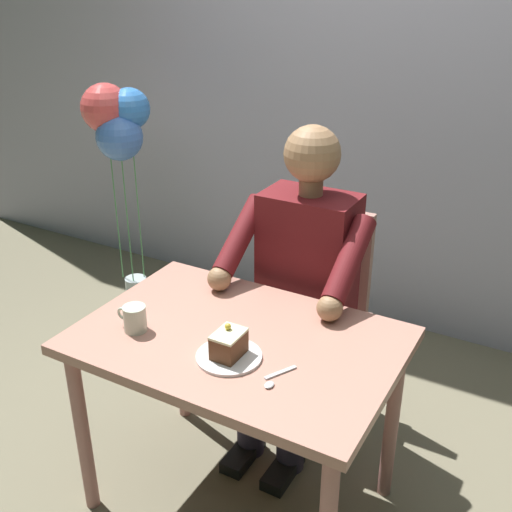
{
  "coord_description": "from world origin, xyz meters",
  "views": [
    {
      "loc": [
        -0.88,
        1.44,
        1.8
      ],
      "look_at": [
        -0.01,
        -0.1,
        0.96
      ],
      "focal_mm": 42.86,
      "sensor_mm": 36.0,
      "label": 1
    }
  ],
  "objects_px": {
    "cake_slice": "(229,344)",
    "seated_person": "(299,287)",
    "coffee_cup": "(134,318)",
    "balloon_display": "(118,134)",
    "dessert_spoon": "(274,379)",
    "chair": "(315,306)",
    "dining_table": "(238,359)"
  },
  "relations": [
    {
      "from": "chair",
      "to": "balloon_display",
      "type": "xyz_separation_m",
      "value": [
        1.23,
        -0.25,
        0.53
      ]
    },
    {
      "from": "dining_table",
      "to": "dessert_spoon",
      "type": "relative_size",
      "value": 7.45
    },
    {
      "from": "coffee_cup",
      "to": "dessert_spoon",
      "type": "bearing_deg",
      "value": 178.26
    },
    {
      "from": "chair",
      "to": "balloon_display",
      "type": "relative_size",
      "value": 0.71
    },
    {
      "from": "dining_table",
      "to": "dessert_spoon",
      "type": "bearing_deg",
      "value": 145.03
    },
    {
      "from": "seated_person",
      "to": "coffee_cup",
      "type": "bearing_deg",
      "value": 62.14
    },
    {
      "from": "seated_person",
      "to": "chair",
      "type": "bearing_deg",
      "value": -90.0
    },
    {
      "from": "coffee_cup",
      "to": "dessert_spoon",
      "type": "height_order",
      "value": "coffee_cup"
    },
    {
      "from": "balloon_display",
      "to": "dining_table",
      "type": "bearing_deg",
      "value": 144.41
    },
    {
      "from": "chair",
      "to": "cake_slice",
      "type": "height_order",
      "value": "chair"
    },
    {
      "from": "chair",
      "to": "coffee_cup",
      "type": "distance_m",
      "value": 0.86
    },
    {
      "from": "cake_slice",
      "to": "seated_person",
      "type": "bearing_deg",
      "value": -86.11
    },
    {
      "from": "seated_person",
      "to": "coffee_cup",
      "type": "height_order",
      "value": "seated_person"
    },
    {
      "from": "dessert_spoon",
      "to": "seated_person",
      "type": "bearing_deg",
      "value": -70.69
    },
    {
      "from": "coffee_cup",
      "to": "dessert_spoon",
      "type": "distance_m",
      "value": 0.53
    },
    {
      "from": "seated_person",
      "to": "balloon_display",
      "type": "relative_size",
      "value": 1.0
    },
    {
      "from": "chair",
      "to": "cake_slice",
      "type": "xyz_separation_m",
      "value": [
        -0.04,
        0.75,
        0.25
      ]
    },
    {
      "from": "coffee_cup",
      "to": "balloon_display",
      "type": "height_order",
      "value": "balloon_display"
    },
    {
      "from": "balloon_display",
      "to": "cake_slice",
      "type": "bearing_deg",
      "value": 141.82
    },
    {
      "from": "chair",
      "to": "dessert_spoon",
      "type": "height_order",
      "value": "chair"
    },
    {
      "from": "coffee_cup",
      "to": "balloon_display",
      "type": "distance_m",
      "value": 1.39
    },
    {
      "from": "dining_table",
      "to": "cake_slice",
      "type": "relative_size",
      "value": 9.61
    },
    {
      "from": "cake_slice",
      "to": "dessert_spoon",
      "type": "distance_m",
      "value": 0.18
    },
    {
      "from": "cake_slice",
      "to": "balloon_display",
      "type": "bearing_deg",
      "value": -38.18
    },
    {
      "from": "dining_table",
      "to": "chair",
      "type": "height_order",
      "value": "chair"
    },
    {
      "from": "dining_table",
      "to": "balloon_display",
      "type": "bearing_deg",
      "value": -35.59
    },
    {
      "from": "chair",
      "to": "dessert_spoon",
      "type": "relative_size",
      "value": 6.58
    },
    {
      "from": "dessert_spoon",
      "to": "cake_slice",
      "type": "bearing_deg",
      "value": -10.36
    },
    {
      "from": "coffee_cup",
      "to": "balloon_display",
      "type": "relative_size",
      "value": 0.09
    },
    {
      "from": "balloon_display",
      "to": "chair",
      "type": "bearing_deg",
      "value": 168.64
    },
    {
      "from": "cake_slice",
      "to": "dessert_spoon",
      "type": "relative_size",
      "value": 0.78
    },
    {
      "from": "dining_table",
      "to": "dessert_spoon",
      "type": "height_order",
      "value": "dessert_spoon"
    }
  ]
}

